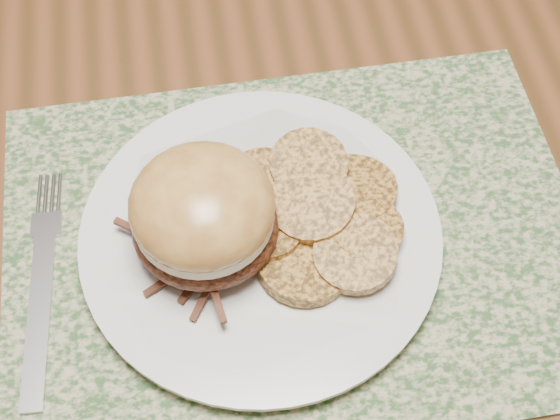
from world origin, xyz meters
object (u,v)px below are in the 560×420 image
object	(u,v)px
dinner_plate	(261,236)
fork	(42,282)
pork_sandwich	(203,215)
dining_table	(254,172)

from	to	relation	value
dinner_plate	fork	size ratio (longest dim) A/B	1.31
pork_sandwich	fork	distance (m)	0.14
dinner_plate	fork	distance (m)	0.17
dining_table	dinner_plate	world-z (taller)	dinner_plate
dining_table	fork	bearing A→B (deg)	-143.35
pork_sandwich	dinner_plate	bearing A→B (deg)	15.61
dining_table	fork	size ratio (longest dim) A/B	7.56
dinner_plate	pork_sandwich	world-z (taller)	pork_sandwich
dining_table	dinner_plate	xyz separation A→B (m)	(-0.01, -0.12, 0.09)
fork	dining_table	bearing A→B (deg)	40.89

